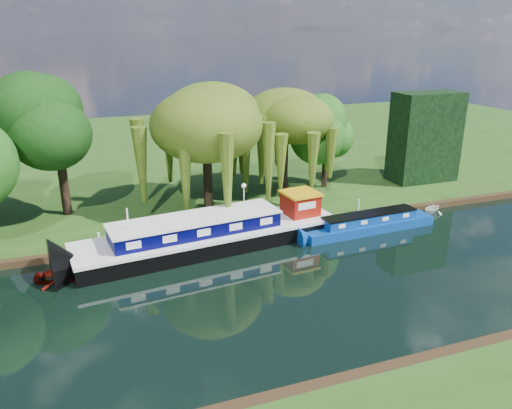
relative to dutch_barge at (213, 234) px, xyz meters
name	(u,v)px	position (x,y,z in m)	size (l,w,h in m)	color
ground	(296,287)	(2.90, -6.89, -0.92)	(120.00, 120.00, 0.00)	black
far_bank	(175,151)	(2.90, 27.11, -0.70)	(120.00, 52.00, 0.45)	#1E3C10
dutch_barge	(213,234)	(0.00, 0.00, 0.00)	(18.01, 5.89, 3.73)	black
narrowboat	(369,224)	(11.20, -1.16, -0.39)	(10.28, 2.20, 1.49)	navy
red_dinghy	(67,279)	(-9.19, -1.48, -0.92)	(2.45, 3.43, 0.71)	maroon
white_cruiser	(432,213)	(17.94, 0.40, -0.92)	(1.67, 1.94, 1.02)	silver
willow_left	(206,124)	(1.47, 6.62, 6.07)	(7.51, 7.51, 9.01)	black
willow_right	(284,126)	(8.44, 7.99, 5.21)	(6.39, 6.39, 7.79)	black
tree_far_mid	(56,127)	(-8.99, 8.69, 6.13)	(5.86, 5.86, 9.59)	black
tree_far_right	(326,133)	(12.45, 8.19, 4.34)	(4.26, 4.26, 6.98)	black
conifer_hedge	(425,137)	(21.90, 7.11, 3.53)	(6.00, 3.00, 8.00)	black
lamppost	(244,191)	(3.40, 3.61, 1.50)	(0.36, 0.36, 2.56)	silver
mooring_posts	(240,221)	(2.40, 1.51, 0.03)	(19.16, 0.16, 1.00)	silver
reeds_near	(497,326)	(9.77, -14.47, -0.37)	(33.70, 1.50, 1.10)	#1D5316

